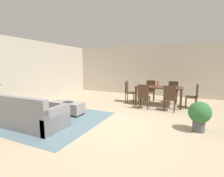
{
  "coord_description": "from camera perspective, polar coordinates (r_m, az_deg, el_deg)",
  "views": [
    {
      "loc": [
        1.63,
        -3.84,
        1.6
      ],
      "look_at": [
        -0.59,
        1.07,
        0.83
      ],
      "focal_mm": 25.66,
      "sensor_mm": 36.0,
      "label": 1
    }
  ],
  "objects": [
    {
      "name": "dining_chair_head_west",
      "position": [
        7.03,
        5.94,
        -0.72
      ],
      "size": [
        0.43,
        0.43,
        0.92
      ],
      "color": "#422B1C",
      "rests_on": "ground_plane"
    },
    {
      "name": "dining_chair_near_left",
      "position": [
        6.0,
        11.2,
        -2.35
      ],
      "size": [
        0.4,
        0.4,
        0.92
      ],
      "color": "#422B1C",
      "rests_on": "ground_plane"
    },
    {
      "name": "couch",
      "position": [
        4.76,
        -27.43,
        -8.67
      ],
      "size": [
        1.9,
        0.87,
        0.86
      ],
      "color": "gray",
      "rests_on": "ground_plane"
    },
    {
      "name": "area_rug",
      "position": [
        5.23,
        -20.86,
        -10.14
      ],
      "size": [
        3.0,
        2.8,
        0.01
      ],
      "primitive_type": "cube",
      "color": "slate",
      "rests_on": "ground_plane"
    },
    {
      "name": "ottoman_table",
      "position": [
        5.57,
        -15.91,
        -6.36
      ],
      "size": [
        1.19,
        0.5,
        0.4
      ],
      "color": "gray",
      "rests_on": "ground_plane"
    },
    {
      "name": "book_on_ottoman",
      "position": [
        5.42,
        -15.35,
        -4.68
      ],
      "size": [
        0.27,
        0.21,
        0.03
      ],
      "primitive_type": "cube",
      "rotation": [
        0.0,
        0.0,
        -0.04
      ],
      "color": "#333338",
      "rests_on": "ottoman_table"
    },
    {
      "name": "ground_plane",
      "position": [
        4.46,
        1.28,
        -12.82
      ],
      "size": [
        10.8,
        10.8,
        0.0
      ],
      "primitive_type": "plane",
      "color": "tan"
    },
    {
      "name": "potted_plant",
      "position": [
        4.45,
        28.72,
        -7.99
      ],
      "size": [
        0.52,
        0.52,
        0.74
      ],
      "color": "#4C4C51",
      "rests_on": "ground_plane"
    },
    {
      "name": "wall_back",
      "position": [
        8.99,
        13.96,
        6.33
      ],
      "size": [
        9.0,
        0.12,
        2.7
      ],
      "primitive_type": "cube",
      "color": "#BCB2A0",
      "rests_on": "ground_plane"
    },
    {
      "name": "dining_chair_far_right",
      "position": [
        7.46,
        20.88,
        -0.7
      ],
      "size": [
        0.41,
        0.41,
        0.92
      ],
      "color": "#422B1C",
      "rests_on": "ground_plane"
    },
    {
      "name": "wall_left",
      "position": [
        7.51,
        -30.51,
        5.14
      ],
      "size": [
        0.12,
        11.0,
        2.7
      ],
      "primitive_type": "cube",
      "color": "#BCB2A0",
      "rests_on": "ground_plane"
    },
    {
      "name": "vase_centerpiece",
      "position": [
        6.63,
        16.09,
        1.66
      ],
      "size": [
        0.1,
        0.1,
        0.25
      ],
      "primitive_type": "cylinder",
      "color": "#B26659",
      "rests_on": "dining_table"
    },
    {
      "name": "dining_chair_head_east",
      "position": [
        6.69,
        27.15,
        -2.03
      ],
      "size": [
        0.41,
        0.41,
        0.92
      ],
      "color": "#422B1C",
      "rests_on": "ground_plane"
    },
    {
      "name": "dining_chair_far_left",
      "position": [
        7.56,
        13.54,
        -0.27
      ],
      "size": [
        0.43,
        0.43,
        0.92
      ],
      "color": "#422B1C",
      "rests_on": "ground_plane"
    },
    {
      "name": "dining_table",
      "position": [
        6.7,
        16.36,
        -0.15
      ],
      "size": [
        1.8,
        0.86,
        0.76
      ],
      "color": "#422B1C",
      "rests_on": "ground_plane"
    },
    {
      "name": "dining_chair_near_right",
      "position": [
        5.92,
        19.86,
        -2.84
      ],
      "size": [
        0.41,
        0.41,
        0.92
      ],
      "color": "#422B1C",
      "rests_on": "ground_plane"
    }
  ]
}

